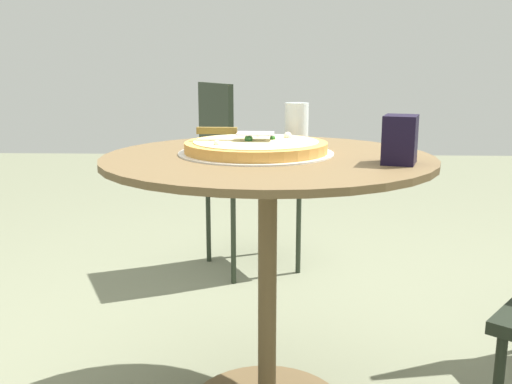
{
  "coord_description": "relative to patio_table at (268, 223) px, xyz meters",
  "views": [
    {
      "loc": [
        1.52,
        0.02,
        0.99
      ],
      "look_at": [
        -0.03,
        -0.03,
        0.65
      ],
      "focal_mm": 40.64,
      "sensor_mm": 36.0,
      "label": 1
    }
  ],
  "objects": [
    {
      "name": "pizza_server",
      "position": [
        -0.04,
        -0.09,
        0.24
      ],
      "size": [
        0.08,
        0.21,
        0.02
      ],
      "color": "silver",
      "rests_on": "pizza_on_tray"
    },
    {
      "name": "patio_chair_far",
      "position": [
        -1.21,
        -0.17,
        -0.04
      ],
      "size": [
        0.53,
        0.53,
        0.91
      ],
      "color": "#232D1F",
      "rests_on": "ground"
    },
    {
      "name": "pizza_on_tray",
      "position": [
        -0.03,
        -0.03,
        0.2
      ],
      "size": [
        0.42,
        0.42,
        0.05
      ],
      "color": "beige",
      "rests_on": "patio_table"
    },
    {
      "name": "drinking_cup",
      "position": [
        -0.35,
        0.09,
        0.25
      ],
      "size": [
        0.08,
        0.08,
        0.12
      ],
      "primitive_type": "cylinder",
      "color": "silver",
      "rests_on": "patio_table"
    },
    {
      "name": "patio_table",
      "position": [
        0.0,
        0.0,
        0.0
      ],
      "size": [
        0.88,
        0.88,
        0.76
      ],
      "color": "brown",
      "rests_on": "ground"
    },
    {
      "name": "napkin_dispenser",
      "position": [
        0.12,
        0.32,
        0.25
      ],
      "size": [
        0.11,
        0.1,
        0.12
      ],
      "primitive_type": "cube",
      "rotation": [
        0.0,
        0.0,
        5.97
      ],
      "color": "black",
      "rests_on": "patio_table"
    }
  ]
}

